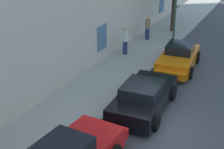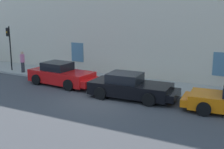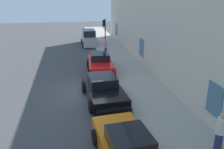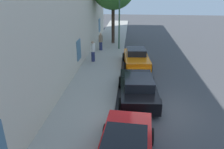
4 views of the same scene
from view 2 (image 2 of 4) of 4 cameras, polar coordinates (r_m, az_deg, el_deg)
The scene contains 6 objects.
ground_plane at distance 16.99m, azimuth -1.56°, elevation -4.72°, with size 80.00×80.00×0.00m, color #444447.
sidewalk at distance 20.20m, azimuth 3.74°, elevation -1.69°, with size 60.00×3.25×0.14m, color #A8A399.
sportscar_red_lead at distance 20.14m, azimuth -9.33°, elevation -0.17°, with size 4.97×2.31×1.50m.
sportscar_yellow_flank at distance 17.03m, azimuth 4.03°, elevation -2.49°, with size 5.13×2.42×1.42m.
traffic_light at distance 25.00m, azimuth -19.11°, elevation 6.18°, with size 0.22×0.36×3.51m.
pedestrian_bystander at distance 24.13m, azimuth -16.75°, elevation 2.38°, with size 0.46×0.46×1.64m.
Camera 2 is at (8.05, -14.06, 5.10)m, focal length 47.77 mm.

